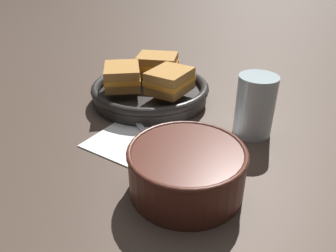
% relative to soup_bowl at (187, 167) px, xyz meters
% --- Properties ---
extents(ground_plane, '(4.00, 4.00, 0.00)m').
position_rel_soup_bowl_xyz_m(ground_plane, '(-0.12, 0.05, -0.04)').
color(ground_plane, '#47382D').
extents(napkin, '(0.24, 0.22, 0.00)m').
position_rel_soup_bowl_xyz_m(napkin, '(-0.12, 0.07, -0.04)').
color(napkin, white).
rests_on(napkin, ground_plane).
extents(soup_bowl, '(0.17, 0.17, 0.07)m').
position_rel_soup_bowl_xyz_m(soup_bowl, '(0.00, 0.00, 0.00)').
color(soup_bowl, '#4C2319').
rests_on(soup_bowl, ground_plane).
extents(spoon, '(0.14, 0.07, 0.01)m').
position_rel_soup_bowl_xyz_m(spoon, '(-0.10, 0.04, -0.03)').
color(spoon, '#B7B7BC').
rests_on(spoon, napkin).
extents(skillet, '(0.26, 0.26, 0.04)m').
position_rel_soup_bowl_xyz_m(skillet, '(-0.25, 0.18, -0.02)').
color(skillet, black).
rests_on(skillet, ground_plane).
extents(sandwich_near_left, '(0.12, 0.12, 0.05)m').
position_rel_soup_bowl_xyz_m(sandwich_near_left, '(-0.28, 0.13, 0.03)').
color(sandwich_near_left, '#B27A38').
rests_on(sandwich_near_left, skillet).
extents(sandwich_near_right, '(0.09, 0.10, 0.05)m').
position_rel_soup_bowl_xyz_m(sandwich_near_right, '(-0.19, 0.18, 0.03)').
color(sandwich_near_right, '#B27A38').
rests_on(sandwich_near_right, skillet).
extents(sandwich_far_left, '(0.12, 0.11, 0.05)m').
position_rel_soup_bowl_xyz_m(sandwich_far_left, '(-0.28, 0.23, 0.03)').
color(sandwich_far_left, '#B27A38').
rests_on(sandwich_far_left, skillet).
extents(drinking_glass, '(0.07, 0.07, 0.11)m').
position_rel_soup_bowl_xyz_m(drinking_glass, '(-0.01, 0.21, 0.02)').
color(drinking_glass, silver).
rests_on(drinking_glass, ground_plane).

